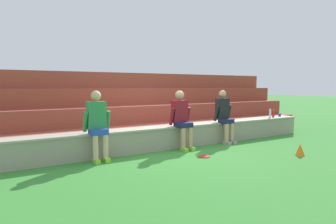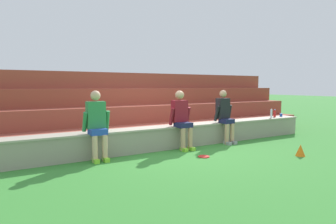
{
  "view_description": "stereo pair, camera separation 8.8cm",
  "coord_description": "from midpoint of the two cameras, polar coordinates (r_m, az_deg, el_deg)",
  "views": [
    {
      "loc": [
        -3.74,
        -5.82,
        1.53
      ],
      "look_at": [
        -0.02,
        0.24,
        0.89
      ],
      "focal_mm": 31.07,
      "sensor_mm": 36.0,
      "label": 1
    },
    {
      "loc": [
        -3.67,
        -5.87,
        1.53
      ],
      "look_at": [
        -0.02,
        0.24,
        0.89
      ],
      "focal_mm": 31.07,
      "sensor_mm": 36.0,
      "label": 2
    }
  ],
  "objects": [
    {
      "name": "person_far_left",
      "position": [
        6.14,
        -13.37,
        -2.07
      ],
      "size": [
        0.56,
        0.49,
        1.44
      ],
      "color": "#DBAD89",
      "rests_on": "ground"
    },
    {
      "name": "stone_seating_wall",
      "position": [
        7.23,
        0.51,
        -4.76
      ],
      "size": [
        9.29,
        0.52,
        0.55
      ],
      "color": "gray",
      "rests_on": "ground"
    },
    {
      "name": "water_bottle_center_gap",
      "position": [
        9.58,
        19.86,
        -0.28
      ],
      "size": [
        0.06,
        0.06,
        0.28
      ],
      "color": "silver",
      "rests_on": "stone_seating_wall"
    },
    {
      "name": "water_bottle_mid_left",
      "position": [
        9.86,
        20.44,
        -0.27
      ],
      "size": [
        0.07,
        0.07,
        0.24
      ],
      "color": "red",
      "rests_on": "stone_seating_wall"
    },
    {
      "name": "person_left_of_center",
      "position": [
        7.06,
        3.03,
        -1.06
      ],
      "size": [
        0.56,
        0.58,
        1.42
      ],
      "color": "tan",
      "rests_on": "ground"
    },
    {
      "name": "person_center",
      "position": [
        7.94,
        11.39,
        -0.55
      ],
      "size": [
        0.53,
        0.53,
        1.42
      ],
      "color": "tan",
      "rests_on": "ground"
    },
    {
      "name": "brick_bleachers",
      "position": [
        8.96,
        -6.26,
        -0.06
      ],
      "size": [
        11.42,
        2.31,
        1.94
      ],
      "color": "#9D4637",
      "rests_on": "ground"
    },
    {
      "name": "sports_cone",
      "position": [
        7.06,
        24.87,
        -6.82
      ],
      "size": [
        0.2,
        0.2,
        0.26
      ],
      "primitive_type": "cone",
      "color": "orange",
      "rests_on": "ground"
    },
    {
      "name": "plastic_cup_middle",
      "position": [
        10.08,
        21.53,
        -0.55
      ],
      "size": [
        0.08,
        0.08,
        0.1
      ],
      "primitive_type": "cylinder",
      "color": "blue",
      "rests_on": "stone_seating_wall"
    },
    {
      "name": "ground_plane",
      "position": [
        7.09,
        1.52,
        -7.36
      ],
      "size": [
        80.0,
        80.0,
        0.0
      ],
      "primitive_type": "plane",
      "color": "#388433"
    },
    {
      "name": "frisbee",
      "position": [
        6.41,
        7.43,
        -8.66
      ],
      "size": [
        0.25,
        0.25,
        0.02
      ],
      "primitive_type": "cylinder",
      "color": "red",
      "rests_on": "ground"
    }
  ]
}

